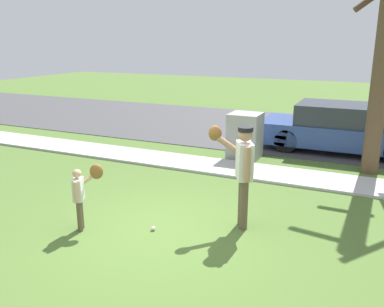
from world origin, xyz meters
The scene contains 8 objects.
ground_plane centered at (0.00, 3.50, 0.00)m, with size 48.00×48.00×0.00m, color #4C6B2D.
sidewalk_strip centered at (0.00, 3.60, 0.03)m, with size 36.00×1.20×0.06m, color #B2B2AD.
road_surface centered at (0.00, 8.60, 0.01)m, with size 36.00×6.80×0.02m, color #424244.
person_adult centered at (1.11, 0.69, 1.08)m, with size 0.85×0.55×1.72m.
person_child centered at (-1.21, -0.48, 0.71)m, with size 0.43×0.55×1.10m.
baseball centered at (-0.15, -0.07, 0.04)m, with size 0.07×0.07×0.07m, color white.
utility_cabinet centered at (-0.10, 4.74, 0.60)m, with size 0.81×0.79×1.20m, color gray.
parked_wagon_blue centered at (2.20, 6.50, 0.66)m, with size 4.50×1.80×1.33m.
Camera 1 is at (3.02, -5.45, 3.06)m, focal length 38.27 mm.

